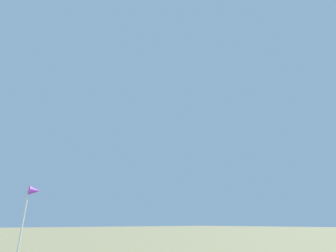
{
  "coord_description": "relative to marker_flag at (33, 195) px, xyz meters",
  "views": [
    {
      "loc": [
        -2.19,
        0.78,
        0.81
      ],
      "look_at": [
        -0.31,
        3.06,
        1.91
      ],
      "focal_mm": 28.02,
      "sensor_mm": 36.0,
      "label": 1
    }
  ],
  "objects": [
    {
      "name": "marker_flag",
      "position": [
        0.0,
        0.0,
        0.0
      ],
      "size": [
        0.3,
        0.24,
        1.73
      ],
      "color": "silver",
      "rests_on": "ground"
    }
  ]
}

